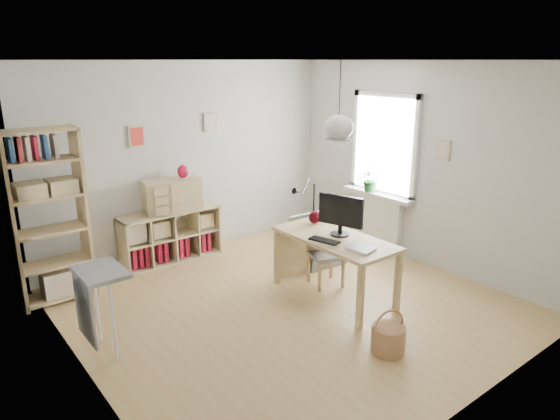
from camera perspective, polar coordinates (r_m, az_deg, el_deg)
ground at (r=5.84m, az=1.07°, el=-10.77°), size 4.50×4.50×0.00m
room_shell at (r=5.48m, az=6.71°, el=9.33°), size 4.50×4.50×4.50m
window_unit at (r=7.27m, az=11.88°, el=7.33°), size 0.07×1.16×1.46m
radiator at (r=7.51m, az=11.19°, el=-1.37°), size 0.10×0.80×0.80m
windowsill at (r=7.35m, az=11.12°, el=1.74°), size 0.22×1.20×0.06m
desk at (r=5.81m, az=6.26°, el=-3.94°), size 0.70×1.50×0.75m
cube_shelf at (r=7.12m, az=-12.61°, el=-3.35°), size 1.40×0.38×0.72m
tall_bookshelf at (r=6.15m, az=-25.09°, el=-0.04°), size 0.80×0.38×2.00m
side_table at (r=4.96m, az=-20.41°, el=-8.54°), size 0.40×0.55×0.85m
chair at (r=6.21m, az=5.07°, el=-4.70°), size 0.46×0.46×0.76m
wicker_basket at (r=5.03m, az=12.26°, el=-14.14°), size 0.33×0.33×0.45m
storage_chest at (r=6.94m, az=4.35°, el=-4.26°), size 0.67×0.74×0.65m
monitor at (r=5.76m, az=6.95°, el=-0.34°), size 0.22×0.53×0.48m
keyboard at (r=5.62m, az=5.10°, el=-3.49°), size 0.22×0.37×0.02m
task_lamp at (r=6.13m, az=2.72°, el=1.46°), size 0.46×0.17×0.49m
yarn_ball at (r=6.19m, az=4.01°, el=-0.84°), size 0.16×0.16×0.16m
paper_tray at (r=5.41m, az=9.21°, el=-4.41°), size 0.26×0.30×0.03m
drawer_chest at (r=6.92m, az=-12.23°, el=1.65°), size 0.81×0.48×0.43m
red_vase at (r=6.93m, az=-11.05°, el=4.34°), size 0.15×0.15×0.18m
potted_plant at (r=7.37m, az=10.37°, el=3.50°), size 0.40×0.38×0.36m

